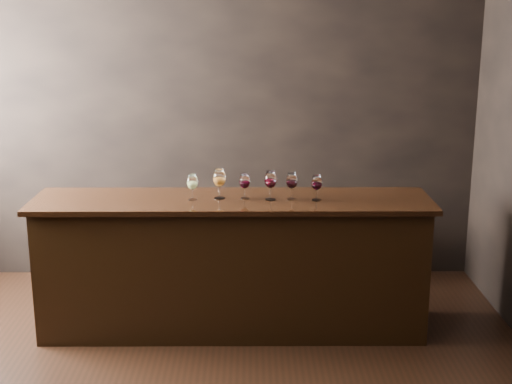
{
  "coord_description": "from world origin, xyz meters",
  "views": [
    {
      "loc": [
        0.53,
        -3.92,
        2.35
      ],
      "look_at": [
        0.57,
        1.06,
        1.07
      ],
      "focal_mm": 50.0,
      "sensor_mm": 36.0,
      "label": 1
    }
  ],
  "objects_px": {
    "glass_red_a": "(245,182)",
    "glass_red_d": "(317,183)",
    "bar_counter": "(232,267)",
    "back_bar_shelf": "(192,240)",
    "glass_red_c": "(292,181)",
    "glass_white": "(192,183)",
    "glass_amber": "(219,179)",
    "glass_red_b": "(270,180)"
  },
  "relations": [
    {
      "from": "glass_amber",
      "to": "glass_red_b",
      "type": "height_order",
      "value": "glass_amber"
    },
    {
      "from": "bar_counter",
      "to": "back_bar_shelf",
      "type": "height_order",
      "value": "bar_counter"
    },
    {
      "from": "glass_white",
      "to": "bar_counter",
      "type": "bearing_deg",
      "value": 5.33
    },
    {
      "from": "back_bar_shelf",
      "to": "glass_red_a",
      "type": "bearing_deg",
      "value": -63.92
    },
    {
      "from": "glass_white",
      "to": "glass_red_b",
      "type": "xyz_separation_m",
      "value": [
        0.56,
        0.0,
        0.02
      ]
    },
    {
      "from": "glass_red_d",
      "to": "glass_amber",
      "type": "bearing_deg",
      "value": 175.5
    },
    {
      "from": "glass_red_a",
      "to": "glass_amber",
      "type": "bearing_deg",
      "value": 177.96
    },
    {
      "from": "glass_red_a",
      "to": "glass_red_b",
      "type": "height_order",
      "value": "glass_red_b"
    },
    {
      "from": "glass_white",
      "to": "glass_red_b",
      "type": "relative_size",
      "value": 0.88
    },
    {
      "from": "bar_counter",
      "to": "glass_red_a",
      "type": "distance_m",
      "value": 0.66
    },
    {
      "from": "back_bar_shelf",
      "to": "glass_red_d",
      "type": "height_order",
      "value": "glass_red_d"
    },
    {
      "from": "glass_amber",
      "to": "glass_red_c",
      "type": "bearing_deg",
      "value": -3.79
    },
    {
      "from": "glass_white",
      "to": "glass_red_d",
      "type": "distance_m",
      "value": 0.89
    },
    {
      "from": "back_bar_shelf",
      "to": "glass_red_c",
      "type": "distance_m",
      "value": 1.49
    },
    {
      "from": "glass_red_b",
      "to": "back_bar_shelf",
      "type": "bearing_deg",
      "value": 123.43
    },
    {
      "from": "back_bar_shelf",
      "to": "glass_red_b",
      "type": "bearing_deg",
      "value": -56.57
    },
    {
      "from": "glass_red_d",
      "to": "bar_counter",
      "type": "bearing_deg",
      "value": 176.25
    },
    {
      "from": "glass_red_c",
      "to": "glass_amber",
      "type": "bearing_deg",
      "value": 176.21
    },
    {
      "from": "bar_counter",
      "to": "glass_red_a",
      "type": "relative_size",
      "value": 15.22
    },
    {
      "from": "bar_counter",
      "to": "glass_white",
      "type": "relative_size",
      "value": 14.85
    },
    {
      "from": "back_bar_shelf",
      "to": "glass_red_a",
      "type": "height_order",
      "value": "glass_red_a"
    },
    {
      "from": "glass_red_b",
      "to": "glass_red_c",
      "type": "relative_size",
      "value": 1.08
    },
    {
      "from": "glass_red_a",
      "to": "glass_red_d",
      "type": "height_order",
      "value": "same"
    },
    {
      "from": "back_bar_shelf",
      "to": "glass_red_c",
      "type": "xyz_separation_m",
      "value": [
        0.81,
        -0.99,
        0.77
      ]
    },
    {
      "from": "glass_red_b",
      "to": "glass_red_c",
      "type": "xyz_separation_m",
      "value": [
        0.15,
        0.0,
        -0.01
      ]
    },
    {
      "from": "glass_red_a",
      "to": "glass_red_c",
      "type": "xyz_separation_m",
      "value": [
        0.34,
        -0.03,
        0.01
      ]
    },
    {
      "from": "glass_red_b",
      "to": "glass_red_d",
      "type": "bearing_deg",
      "value": -2.81
    },
    {
      "from": "back_bar_shelf",
      "to": "glass_red_c",
      "type": "bearing_deg",
      "value": -50.72
    },
    {
      "from": "glass_red_a",
      "to": "glass_red_d",
      "type": "bearing_deg",
      "value": -5.37
    },
    {
      "from": "back_bar_shelf",
      "to": "glass_red_b",
      "type": "xyz_separation_m",
      "value": [
        0.66,
        -0.99,
        0.78
      ]
    },
    {
      "from": "glass_amber",
      "to": "glass_red_d",
      "type": "bearing_deg",
      "value": -4.5
    },
    {
      "from": "bar_counter",
      "to": "glass_red_b",
      "type": "relative_size",
      "value": 13.12
    },
    {
      "from": "bar_counter",
      "to": "glass_white",
      "type": "distance_m",
      "value": 0.71
    },
    {
      "from": "glass_amber",
      "to": "glass_red_c",
      "type": "height_order",
      "value": "glass_amber"
    },
    {
      "from": "bar_counter",
      "to": "glass_amber",
      "type": "distance_m",
      "value": 0.68
    },
    {
      "from": "glass_amber",
      "to": "glass_red_d",
      "type": "xyz_separation_m",
      "value": [
        0.7,
        -0.05,
        -0.02
      ]
    },
    {
      "from": "bar_counter",
      "to": "back_bar_shelf",
      "type": "xyz_separation_m",
      "value": [
        -0.38,
        0.97,
        -0.11
      ]
    },
    {
      "from": "glass_red_d",
      "to": "glass_red_c",
      "type": "bearing_deg",
      "value": 173.43
    },
    {
      "from": "glass_red_b",
      "to": "glass_red_a",
      "type": "bearing_deg",
      "value": 170.13
    },
    {
      "from": "back_bar_shelf",
      "to": "glass_amber",
      "type": "height_order",
      "value": "glass_amber"
    },
    {
      "from": "glass_white",
      "to": "glass_amber",
      "type": "xyz_separation_m",
      "value": [
        0.19,
        0.04,
        0.02
      ]
    },
    {
      "from": "bar_counter",
      "to": "glass_red_b",
      "type": "xyz_separation_m",
      "value": [
        0.28,
        -0.02,
        0.67
      ]
    }
  ]
}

